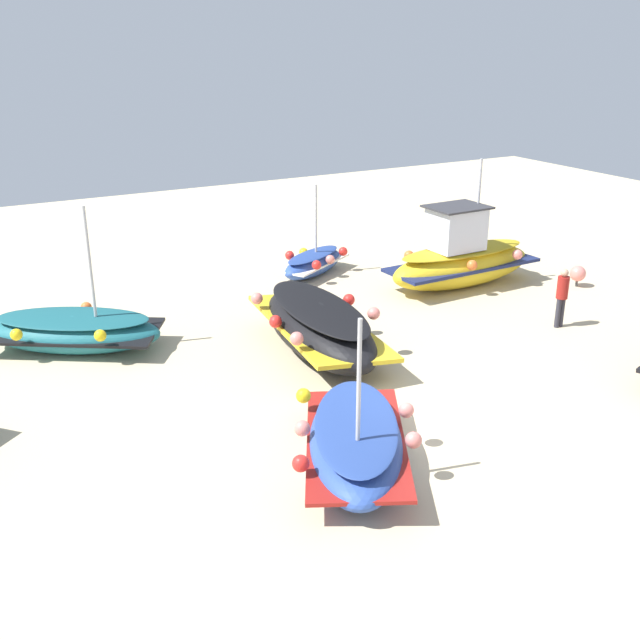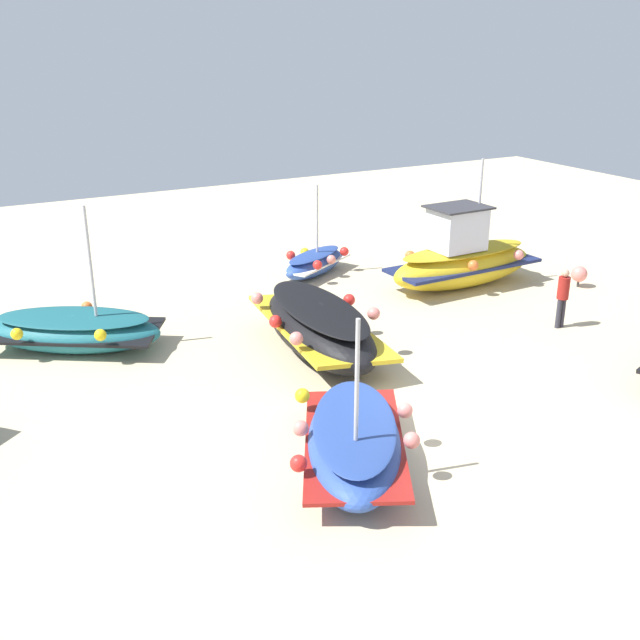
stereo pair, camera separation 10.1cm
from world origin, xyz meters
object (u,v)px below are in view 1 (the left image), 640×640
object	(u,v)px
fishing_boat_3	(355,440)
fishing_boat_2	(319,326)
mooring_buoy_0	(578,274)
fishing_boat_0	(313,262)
fishing_boat_4	(74,331)
fishing_boat_1	(461,259)
person_walking	(562,294)

from	to	relation	value
fishing_boat_3	fishing_boat_2	bearing A→B (deg)	7.45
mooring_buoy_0	fishing_boat_0	bearing A→B (deg)	-37.30
fishing_boat_3	fishing_boat_4	size ratio (longest dim) A/B	0.97
fishing_boat_1	fishing_boat_4	world-z (taller)	fishing_boat_1
fishing_boat_1	mooring_buoy_0	distance (m)	3.83
fishing_boat_3	person_walking	xyz separation A→B (m)	(-8.74, -3.35, 0.47)
fishing_boat_3	fishing_boat_4	world-z (taller)	fishing_boat_4
fishing_boat_2	mooring_buoy_0	size ratio (longest dim) A/B	7.98
fishing_boat_1	fishing_boat_2	size ratio (longest dim) A/B	0.97
fishing_boat_4	fishing_boat_2	bearing A→B (deg)	-178.45
fishing_boat_2	mooring_buoy_0	bearing A→B (deg)	-79.58
fishing_boat_4	fishing_boat_3	bearing A→B (deg)	145.33
fishing_boat_2	fishing_boat_3	bearing A→B (deg)	165.09
person_walking	fishing_boat_4	bearing A→B (deg)	63.20
mooring_buoy_0	fishing_boat_1	bearing A→B (deg)	-29.68
fishing_boat_1	fishing_boat_0	bearing A→B (deg)	-44.47
fishing_boat_1	person_walking	size ratio (longest dim) A/B	3.19
fishing_boat_1	mooring_buoy_0	bearing A→B (deg)	149.02
fishing_boat_0	mooring_buoy_0	xyz separation A→B (m)	(-6.88, 5.24, 0.00)
fishing_boat_0	fishing_boat_1	xyz separation A→B (m)	(-3.59, 3.36, 0.48)
mooring_buoy_0	fishing_boat_2	bearing A→B (deg)	3.83
fishing_boat_2	fishing_boat_3	xyz separation A→B (m)	(1.97, 5.00, -0.23)
fishing_boat_1	fishing_boat_3	size ratio (longest dim) A/B	1.17
fishing_boat_4	mooring_buoy_0	size ratio (longest dim) A/B	6.85
fishing_boat_3	person_walking	bearing A→B (deg)	-40.08
fishing_boat_0	fishing_boat_4	distance (m)	8.88
fishing_boat_1	fishing_boat_4	distance (m)	12.09
fishing_boat_3	mooring_buoy_0	world-z (taller)	fishing_boat_3
fishing_boat_3	mooring_buoy_0	bearing A→B (deg)	-35.60
fishing_boat_1	person_walking	world-z (taller)	fishing_boat_1
fishing_boat_0	fishing_boat_3	bearing A→B (deg)	35.69
fishing_boat_0	person_walking	bearing A→B (deg)	86.61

